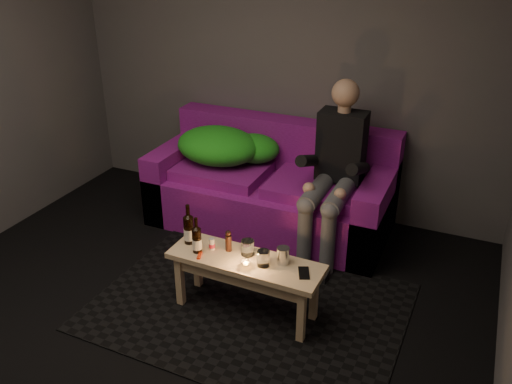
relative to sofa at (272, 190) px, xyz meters
The scene contains 17 objects.
floor 1.85m from the sofa, 92.60° to the right, with size 4.50×4.50×0.00m, color black.
room 1.89m from the sofa, 93.50° to the right, with size 4.50×4.50×4.50m.
rug 1.27m from the sofa, 75.12° to the right, with size 2.09×1.52×0.01m, color black.
sofa is the anchor object (origin of this frame).
green_blanket 0.57m from the sofa, behind, with size 0.90×0.61×0.31m.
person 0.72m from the sofa, 15.80° to the right, with size 0.37×0.85×1.37m.
coffee_table 1.28m from the sofa, 75.70° to the right, with size 1.05×0.35×0.43m.
beer_bottle_a 1.23m from the sofa, 95.96° to the right, with size 0.07×0.07×0.29m.
beer_bottle_b 1.30m from the sofa, 90.84° to the right, with size 0.07×0.07×0.26m.
salt_shaker 1.23m from the sofa, 87.35° to the right, with size 0.04×0.04×0.08m, color silver.
pepper_mill 1.21m from the sofa, 81.98° to the right, with size 0.04×0.04×0.12m, color black.
tumbler_back 1.23m from the sofa, 75.48° to the right, with size 0.09×0.09×0.11m, color white.
tealight 1.38m from the sofa, 74.80° to the right, with size 0.06×0.06×0.04m.
tumbler_front 1.34m from the sofa, 70.25° to the right, with size 0.08×0.08×0.11m, color white.
steel_cup 1.31m from the sofa, 64.68° to the right, with size 0.08×0.08×0.11m, color silver.
smartphone 1.44m from the sofa, 59.69° to the right, with size 0.07×0.14×0.01m, color black.
red_lighter 1.34m from the sofa, 89.00° to the right, with size 0.02×0.08×0.01m, color red.
Camera 1 is at (1.68, -2.13, 2.40)m, focal length 38.00 mm.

